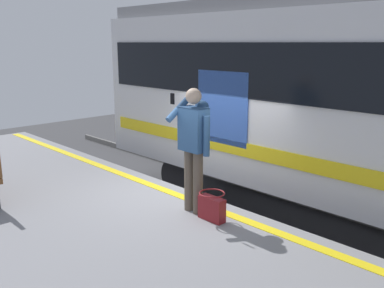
{
  "coord_description": "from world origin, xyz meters",
  "views": [
    {
      "loc": [
        -4.7,
        4.56,
        3.37
      ],
      "look_at": [
        -0.31,
        0.3,
        1.9
      ],
      "focal_mm": 39.43,
      "sensor_mm": 36.0,
      "label": 1
    }
  ],
  "objects": [
    {
      "name": "handbag",
      "position": [
        -1.02,
        0.61,
        1.19
      ],
      "size": [
        0.4,
        0.36,
        0.4
      ],
      "color": "maroon",
      "rests_on": "platform"
    },
    {
      "name": "ground_plane",
      "position": [
        0.0,
        0.0,
        0.0
      ],
      "size": [
        24.83,
        24.83,
        0.0
      ],
      "primitive_type": "plane",
      "color": "#3D3D3F"
    },
    {
      "name": "platform",
      "position": [
        0.0,
        2.19,
        0.5
      ],
      "size": [
        13.17,
        4.37,
        1.0
      ],
      "primitive_type": "cube",
      "color": "gray",
      "rests_on": "ground"
    },
    {
      "name": "track_rail_near",
      "position": [
        0.0,
        -1.56,
        0.08
      ],
      "size": [
        17.12,
        0.08,
        0.16
      ],
      "primitive_type": "cube",
      "color": "slate",
      "rests_on": "ground"
    },
    {
      "name": "passenger",
      "position": [
        -0.62,
        0.56,
        2.05
      ],
      "size": [
        0.57,
        0.55,
        1.78
      ],
      "color": "brown",
      "rests_on": "platform"
    },
    {
      "name": "safety_line",
      "position": [
        0.0,
        0.3,
        1.0
      ],
      "size": [
        12.91,
        0.16,
        0.01
      ],
      "primitive_type": "cube",
      "color": "yellow",
      "rests_on": "platform"
    },
    {
      "name": "track_rail_far",
      "position": [
        0.0,
        -2.99,
        0.08
      ],
      "size": [
        17.12,
        0.08,
        0.16
      ],
      "primitive_type": "cube",
      "color": "slate",
      "rests_on": "ground"
    },
    {
      "name": "train_carriage",
      "position": [
        -1.65,
        -2.27,
        2.52
      ],
      "size": [
        10.3,
        2.8,
        3.96
      ],
      "color": "silver",
      "rests_on": "ground"
    }
  ]
}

